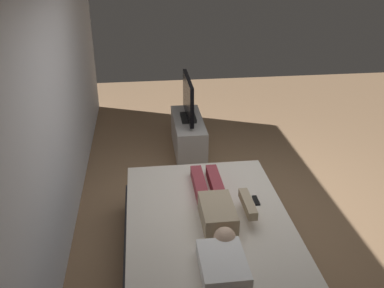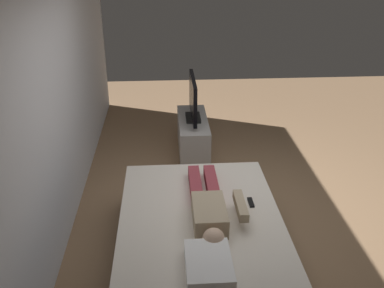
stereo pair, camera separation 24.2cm
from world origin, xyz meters
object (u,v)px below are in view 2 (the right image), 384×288
bed (200,241)px  pillow (209,266)px  remote (251,202)px  tv_stand (193,136)px  person (209,207)px  tv (193,100)px

bed → pillow: (-0.69, -0.00, 0.34)m
bed → remote: 0.59m
pillow → remote: bearing=-29.0°
tv_stand → person: bearing=179.7°
pillow → person: (0.72, -0.08, 0.02)m
pillow → person: 0.73m
bed → tv_stand: size_ratio=1.85×
person → tv_stand: 2.33m
bed → person: 0.37m
pillow → tv_stand: (3.03, -0.09, -0.35)m
person → remote: bearing=-69.5°
pillow → remote: pillow is taller
person → remote: 0.44m
bed → tv: tv is taller
bed → remote: bearing=-69.7°
person → tv_stand: person is taller
pillow → person: bearing=-6.4°
bed → tv_stand: bed is taller
remote → person: bearing=110.5°
person → remote: (0.15, -0.40, -0.07)m
bed → person: (0.03, -0.08, 0.36)m
remote → bed: bearing=110.3°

